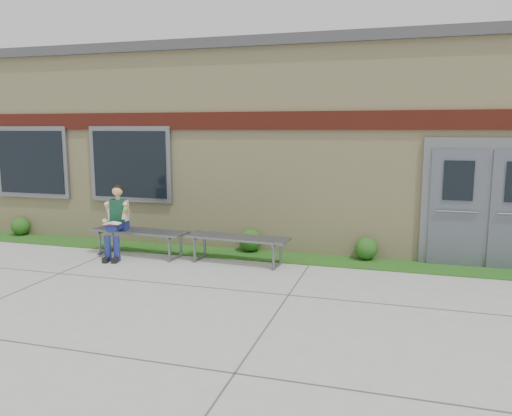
% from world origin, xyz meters
% --- Properties ---
extents(ground, '(80.00, 80.00, 0.00)m').
position_xyz_m(ground, '(0.00, 0.00, 0.00)').
color(ground, '#9E9E99').
rests_on(ground, ground).
extents(grass_strip, '(16.00, 0.80, 0.02)m').
position_xyz_m(grass_strip, '(0.00, 2.60, 0.01)').
color(grass_strip, '#1A4312').
rests_on(grass_strip, ground).
extents(school_building, '(16.20, 6.22, 4.20)m').
position_xyz_m(school_building, '(-0.00, 5.99, 2.10)').
color(school_building, beige).
rests_on(school_building, ground).
extents(bench_left, '(1.99, 0.69, 0.51)m').
position_xyz_m(bench_left, '(-2.30, 2.00, 0.39)').
color(bench_left, slate).
rests_on(bench_left, ground).
extents(bench_right, '(1.96, 0.67, 0.50)m').
position_xyz_m(bench_right, '(-0.30, 2.00, 0.39)').
color(bench_right, slate).
rests_on(bench_right, ground).
extents(girl, '(0.52, 0.83, 1.39)m').
position_xyz_m(girl, '(-2.66, 1.80, 0.74)').
color(girl, navy).
rests_on(girl, ground).
extents(shrub_west, '(0.41, 0.41, 0.41)m').
position_xyz_m(shrub_west, '(-5.85, 2.85, 0.22)').
color(shrub_west, '#1A4312').
rests_on(shrub_west, grass_strip).
extents(shrub_mid, '(0.45, 0.45, 0.45)m').
position_xyz_m(shrub_mid, '(-0.31, 2.85, 0.25)').
color(shrub_mid, '#1A4312').
rests_on(shrub_mid, grass_strip).
extents(shrub_east, '(0.42, 0.42, 0.42)m').
position_xyz_m(shrub_east, '(1.96, 2.85, 0.23)').
color(shrub_east, '#1A4312').
rests_on(shrub_east, grass_strip).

